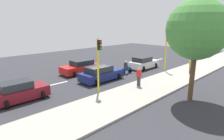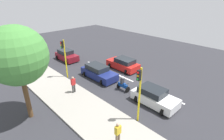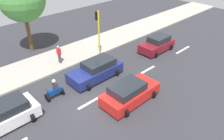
% 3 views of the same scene
% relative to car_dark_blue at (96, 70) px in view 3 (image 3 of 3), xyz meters
% --- Properties ---
extents(ground_plane, '(40.00, 60.00, 0.10)m').
position_rel_car_dark_blue_xyz_m(ground_plane, '(-2.15, 2.22, -0.76)').
color(ground_plane, '#2D2D33').
extents(sidewalk, '(4.00, 60.00, 0.15)m').
position_rel_car_dark_blue_xyz_m(sidewalk, '(4.85, 2.22, -0.64)').
color(sidewalk, '#9E998E').
rests_on(sidewalk, ground).
extents(lane_stripe_far_north, '(0.20, 2.40, 0.01)m').
position_rel_car_dark_blue_xyz_m(lane_stripe_far_north, '(-2.15, -9.78, -0.71)').
color(lane_stripe_far_north, white).
rests_on(lane_stripe_far_north, ground).
extents(lane_stripe_north, '(0.20, 2.40, 0.01)m').
position_rel_car_dark_blue_xyz_m(lane_stripe_north, '(-2.15, -3.78, -0.71)').
color(lane_stripe_north, white).
rests_on(lane_stripe_north, ground).
extents(lane_stripe_mid, '(0.20, 2.40, 0.01)m').
position_rel_car_dark_blue_xyz_m(lane_stripe_mid, '(-2.15, 2.22, -0.71)').
color(lane_stripe_mid, white).
rests_on(lane_stripe_mid, ground).
extents(car_dark_blue, '(2.33, 4.56, 1.52)m').
position_rel_car_dark_blue_xyz_m(car_dark_blue, '(0.00, 0.00, 0.00)').
color(car_dark_blue, navy).
rests_on(car_dark_blue, ground).
extents(car_maroon, '(2.20, 3.80, 1.52)m').
position_rel_car_dark_blue_xyz_m(car_maroon, '(-0.37, -7.68, -0.00)').
color(car_maroon, maroon).
rests_on(car_maroon, ground).
extents(car_red, '(2.34, 4.30, 1.52)m').
position_rel_car_dark_blue_xyz_m(car_red, '(-3.91, 0.24, -0.00)').
color(car_red, red).
rests_on(car_red, ground).
extents(car_white, '(2.31, 4.05, 1.52)m').
position_rel_car_dark_blue_xyz_m(car_white, '(-0.21, 7.41, -0.00)').
color(car_white, white).
rests_on(car_white, ground).
extents(motorcycle, '(0.60, 1.30, 1.53)m').
position_rel_car_dark_blue_xyz_m(motorcycle, '(0.01, 3.85, -0.07)').
color(motorcycle, black).
rests_on(motorcycle, ground).
extents(pedestrian_by_tree, '(0.40, 0.24, 1.69)m').
position_rel_car_dark_blue_xyz_m(pedestrian_by_tree, '(3.98, 0.98, 0.35)').
color(pedestrian_by_tree, '#3F3F3F').
rests_on(pedestrian_by_tree, sidewalk).
extents(traffic_light_midblock, '(0.49, 0.24, 4.50)m').
position_rel_car_dark_blue_xyz_m(traffic_light_midblock, '(2.69, -2.58, 2.22)').
color(traffic_light_midblock, yellow).
rests_on(traffic_light_midblock, ground).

